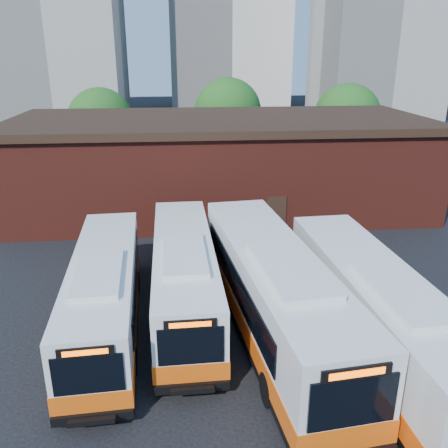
{
  "coord_description": "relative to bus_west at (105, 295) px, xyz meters",
  "views": [
    {
      "loc": [
        -2.74,
        -13.14,
        10.7
      ],
      "look_at": [
        -0.81,
        7.8,
        3.01
      ],
      "focal_mm": 38.0,
      "sensor_mm": 36.0,
      "label": 1
    }
  ],
  "objects": [
    {
      "name": "ground",
      "position": [
        5.95,
        -4.13,
        -1.46
      ],
      "size": [
        220.0,
        220.0,
        0.0
      ],
      "primitive_type": "plane",
      "color": "black"
    },
    {
      "name": "bus_west",
      "position": [
        0.0,
        0.0,
        0.0
      ],
      "size": [
        3.14,
        11.94,
        3.22
      ],
      "rotation": [
        0.0,
        0.0,
        0.06
      ],
      "color": "silver",
      "rests_on": "ground"
    },
    {
      "name": "bus_midwest",
      "position": [
        3.19,
        1.22,
        0.04
      ],
      "size": [
        2.81,
        12.2,
        3.3
      ],
      "rotation": [
        0.0,
        0.0,
        0.02
      ],
      "color": "silver",
      "rests_on": "ground"
    },
    {
      "name": "bus_mideast",
      "position": [
        6.64,
        -1.23,
        0.26
      ],
      "size": [
        4.36,
        14.13,
        3.8
      ],
      "rotation": [
        0.0,
        0.0,
        0.11
      ],
      "color": "silver",
      "rests_on": "ground"
    },
    {
      "name": "bus_east",
      "position": [
        10.09,
        -2.83,
        0.15
      ],
      "size": [
        3.37,
        13.18,
        3.56
      ],
      "rotation": [
        0.0,
        0.0,
        0.05
      ],
      "color": "silver",
      "rests_on": "ground"
    },
    {
      "name": "transit_worker",
      "position": [
        6.94,
        -6.56,
        -0.59
      ],
      "size": [
        0.6,
        0.74,
        1.75
      ],
      "primitive_type": "imported",
      "rotation": [
        0.0,
        0.0,
        1.9
      ],
      "color": "black",
      "rests_on": "ground"
    },
    {
      "name": "depot_building",
      "position": [
        5.95,
        15.87,
        1.8
      ],
      "size": [
        28.6,
        12.6,
        6.4
      ],
      "color": "maroon",
      "rests_on": "ground"
    },
    {
      "name": "tree_west",
      "position": [
        -4.05,
        27.87,
        3.18
      ],
      "size": [
        6.0,
        6.0,
        7.65
      ],
      "color": "#382314",
      "rests_on": "ground"
    },
    {
      "name": "tree_mid",
      "position": [
        7.95,
        29.87,
        3.62
      ],
      "size": [
        6.56,
        6.56,
        8.36
      ],
      "color": "#382314",
      "rests_on": "ground"
    },
    {
      "name": "tree_east",
      "position": [
        18.95,
        26.87,
        3.37
      ],
      "size": [
        6.24,
        6.24,
        7.96
      ],
      "color": "#382314",
      "rests_on": "ground"
    }
  ]
}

